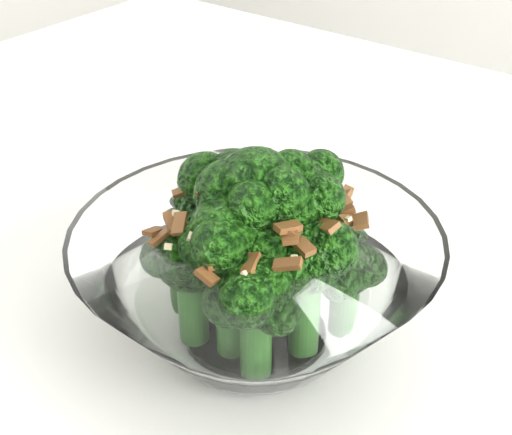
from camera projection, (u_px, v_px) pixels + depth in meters
The scene contains 2 objects.
table at pixel (375, 339), 0.58m from camera, with size 1.23×0.85×0.75m.
broccoli_dish at pixel (255, 272), 0.45m from camera, with size 0.21×0.21×0.13m.
Camera 1 is at (0.08, -0.36, 1.07)m, focal length 55.00 mm.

